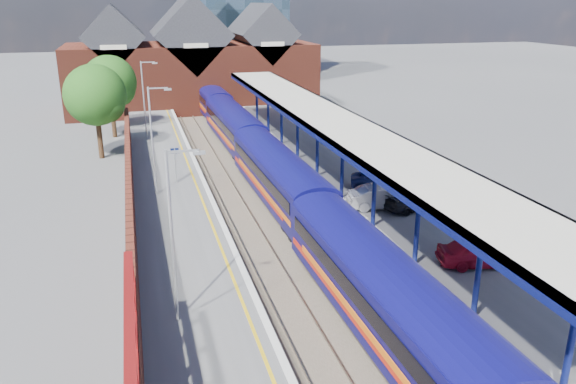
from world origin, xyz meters
The scene contains 22 objects.
ground centered at (0.00, 30.00, 0.00)m, with size 240.00×240.00×0.00m, color #5B5B5E.
ballast_bed centered at (0.00, 20.00, 0.03)m, with size 6.00×76.00×0.06m, color #473D33.
rails centered at (0.00, 20.00, 0.12)m, with size 4.51×76.00×0.14m.
left_platform centered at (-5.50, 20.00, 0.50)m, with size 5.00×76.00×1.00m, color #565659.
right_platform centered at (6.00, 20.00, 0.50)m, with size 6.00×76.00×1.00m, color #565659.
coping_left centered at (-3.15, 20.00, 1.02)m, with size 0.30×76.00×0.05m, color silver.
coping_right centered at (3.15, 20.00, 1.02)m, with size 0.30×76.00×0.05m, color silver.
yellow_line centered at (-3.75, 20.00, 1.01)m, with size 0.14×76.00×0.01m, color yellow.
train centered at (1.49, 28.84, 2.12)m, with size 3.07×65.94×3.45m.
canopy centered at (5.48, 21.95, 5.25)m, with size 4.50×52.00×4.48m.
lamp_post_b centered at (-6.36, 6.00, 4.99)m, with size 1.48×0.18×7.00m.
lamp_post_c centered at (-6.36, 22.00, 4.99)m, with size 1.48×0.18×7.00m.
lamp_post_d centered at (-6.36, 38.00, 4.99)m, with size 1.48×0.18×7.00m.
platform_sign centered at (-5.00, 24.00, 2.69)m, with size 0.55×0.08×2.50m.
brick_wall centered at (-8.10, 13.54, 2.45)m, with size 0.35×50.00×3.86m.
station_building centered at (0.00, 58.00, 5.45)m, with size 30.00×12.12×13.78m.
tree_near centered at (-10.35, 35.91, 5.35)m, with size 5.20×5.20×8.10m.
tree_far centered at (-9.35, 43.91, 5.35)m, with size 5.20×5.20×8.10m.
parked_car_red centered at (7.93, 7.03, 1.69)m, with size 1.63×4.04×1.38m, color maroon.
parked_car_silver centered at (6.74, 15.51, 1.71)m, with size 1.50×4.29×1.42m, color #AEAEB3.
parked_car_dark centered at (8.50, 14.80, 1.58)m, with size 1.63×4.01×1.16m, color black.
parked_car_blue centered at (8.28, 18.87, 1.59)m, with size 1.97×4.28×1.19m, color navy.
Camera 1 is at (-7.49, -14.05, 13.10)m, focal length 35.00 mm.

